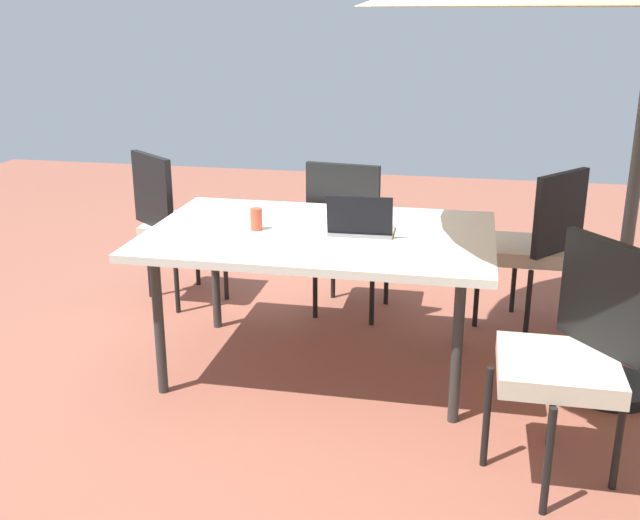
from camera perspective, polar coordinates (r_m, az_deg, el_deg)
ground_plane at (r=4.09m, az=-0.00°, el=-8.20°), size 10.00×10.00×0.02m
dining_table at (r=3.82m, az=-0.00°, el=1.42°), size 1.73×1.13×0.76m
chair_southeast at (r=4.90m, az=-10.80°, el=3.07°), size 0.58×0.58×0.98m
chair_south at (r=4.59m, az=2.23°, el=2.33°), size 0.48×0.49×0.98m
chair_southwest at (r=4.50m, az=15.81°, el=1.32°), size 0.58×0.58×0.98m
chair_northwest at (r=3.14m, az=18.38°, el=-6.46°), size 0.58×0.58×0.98m
laptop at (r=3.75m, az=3.11°, el=2.62°), size 0.33×0.26×0.21m
cup at (r=3.84m, az=-4.81°, el=3.08°), size 0.06×0.06×0.11m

